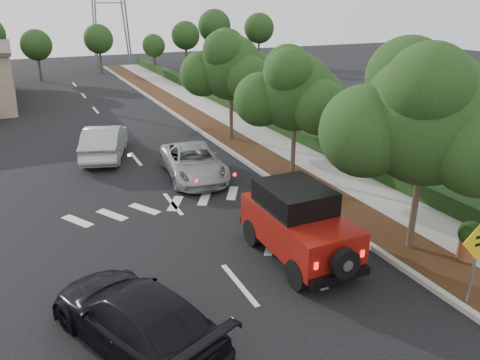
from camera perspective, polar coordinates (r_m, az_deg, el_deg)
ground at (r=13.12m, az=-0.08°, el=-12.64°), size 120.00×120.00×0.00m
curb at (r=24.81m, az=-2.22°, el=4.18°), size 0.20×70.00×0.15m
planting_strip at (r=25.21m, az=-0.12°, el=4.43°), size 1.80×70.00×0.12m
sidewalk at (r=26.04m, az=3.68°, el=4.93°), size 2.00×70.00×0.12m
hedge at (r=26.63m, az=6.36°, el=5.97°), size 0.80×70.00×0.80m
transmission_tower at (r=59.30m, az=-15.07°, el=13.33°), size 7.00×4.00×28.00m
street_tree_near at (r=15.67m, az=19.83°, el=-7.98°), size 3.80×3.80×5.92m
street_tree_mid at (r=20.64m, az=6.36°, el=0.29°), size 3.20×3.20×5.32m
street_tree_far at (r=26.10m, az=-1.05°, el=4.88°), size 3.40×3.40×5.62m
red_jeep at (r=14.04m, az=6.78°, el=-5.05°), size 1.96×4.37×2.23m
silver_suv_ahead at (r=20.49m, az=-5.72°, el=2.19°), size 2.79×5.13×1.37m
black_suv_oncoming at (r=11.07m, az=-12.68°, el=-15.89°), size 3.72×5.34×1.44m
silver_sedan_oncoming at (r=23.94m, az=-16.16°, el=4.54°), size 3.12×5.16×1.61m
speed_hump_sign at (r=12.78m, az=27.00°, el=-7.68°), size 1.10×0.12×2.35m
terracotta_planter at (r=15.27m, az=26.25°, el=-6.20°), size 0.72×0.72×1.25m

